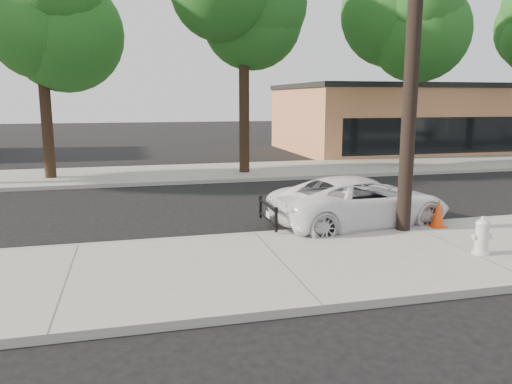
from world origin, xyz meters
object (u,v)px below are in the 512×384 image
at_px(fire_hydrant, 482,237).
at_px(traffic_cone, 438,213).
at_px(utility_pole, 413,37).
at_px(police_cruiser, 361,202).

relative_size(fire_hydrant, traffic_cone, 1.02).
bearing_deg(fire_hydrant, utility_pole, 112.97).
bearing_deg(police_cruiser, utility_pole, -158.18).
xyz_separation_m(fire_hydrant, traffic_cone, (0.44, 2.17, -0.01)).
bearing_deg(traffic_cone, fire_hydrant, -101.54).
bearing_deg(traffic_cone, utility_pole, -178.45).
distance_m(utility_pole, traffic_cone, 4.31).
xyz_separation_m(utility_pole, police_cruiser, (-0.62, 1.08, -4.04)).
bearing_deg(fire_hydrant, traffic_cone, 87.35).
relative_size(utility_pole, police_cruiser, 1.89).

